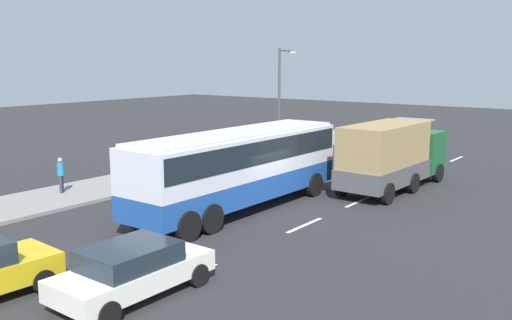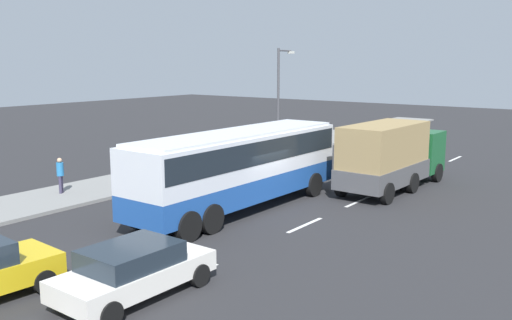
{
  "view_description": "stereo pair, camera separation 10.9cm",
  "coord_description": "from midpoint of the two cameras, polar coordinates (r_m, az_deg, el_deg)",
  "views": [
    {
      "loc": [
        -18.18,
        -13.56,
        6.14
      ],
      "look_at": [
        0.11,
        0.17,
        2.09
      ],
      "focal_mm": 39.06,
      "sensor_mm": 36.0,
      "label": 1
    },
    {
      "loc": [
        -18.24,
        -13.47,
        6.14
      ],
      "look_at": [
        0.11,
        0.17,
        2.09
      ],
      "focal_mm": 39.06,
      "sensor_mm": 36.0,
      "label": 2
    }
  ],
  "objects": [
    {
      "name": "sidewalk_curb",
      "position": [
        29.11,
        -13.34,
        -2.27
      ],
      "size": [
        80.0,
        4.0,
        0.15
      ],
      "primitive_type": "cube",
      "color": "gray",
      "rests_on": "ground_plane"
    },
    {
      "name": "street_lamp",
      "position": [
        36.1,
        2.37,
        6.76
      ],
      "size": [
        1.76,
        0.24,
        6.84
      ],
      "color": "#47474C",
      "rests_on": "sidewalk_curb"
    },
    {
      "name": "coach_bus",
      "position": [
        23.05,
        -1.88,
        -0.17
      ],
      "size": [
        11.14,
        2.83,
        3.32
      ],
      "rotation": [
        0.0,
        0.0,
        -0.01
      ],
      "color": "#1E4C9E",
      "rests_on": "ground_plane"
    },
    {
      "name": "car_white_minivan",
      "position": [
        15.26,
        -12.62,
        -10.86
      ],
      "size": [
        4.37,
        2.06,
        1.43
      ],
      "rotation": [
        0.0,
        0.0,
        -0.02
      ],
      "color": "white",
      "rests_on": "ground_plane"
    },
    {
      "name": "pedestrian_at_crossing",
      "position": [
        34.51,
        -1.83,
        1.69
      ],
      "size": [
        0.32,
        0.32,
        1.71
      ],
      "rotation": [
        0.0,
        0.0,
        1.52
      ],
      "color": "black",
      "rests_on": "sidewalk_curb"
    },
    {
      "name": "pedestrian_near_curb",
      "position": [
        27.15,
        -19.51,
        -1.25
      ],
      "size": [
        0.32,
        0.32,
        1.65
      ],
      "rotation": [
        0.0,
        0.0,
        2.2
      ],
      "color": "#38334C",
      "rests_on": "sidewalk_curb"
    },
    {
      "name": "cargo_truck",
      "position": [
        27.6,
        13.61,
        0.58
      ],
      "size": [
        7.75,
        2.75,
        3.28
      ],
      "rotation": [
        0.0,
        0.0,
        -0.03
      ],
      "color": "#19592D",
      "rests_on": "ground_plane"
    },
    {
      "name": "lane_centreline",
      "position": [
        21.32,
        4.71,
        -6.73
      ],
      "size": [
        37.55,
        0.16,
        0.01
      ],
      "color": "white",
      "rests_on": "ground_plane"
    },
    {
      "name": "ground_plane",
      "position": [
        23.49,
        0.02,
        -5.12
      ],
      "size": [
        120.0,
        120.0,
        0.0
      ],
      "primitive_type": "plane",
      "color": "#28282B"
    }
  ]
}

